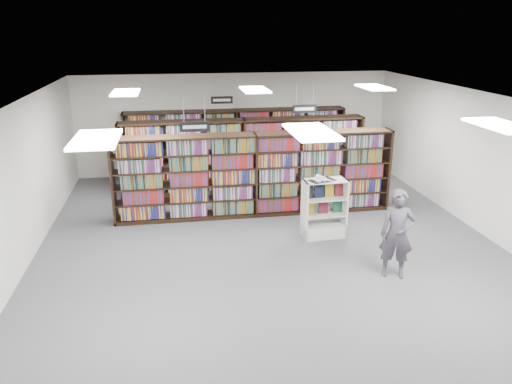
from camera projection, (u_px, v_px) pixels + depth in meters
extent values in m
plane|color=#4A4A4E|center=(270.00, 246.00, 10.99)|extent=(12.00, 12.00, 0.00)
cube|color=white|center=(271.00, 100.00, 9.98)|extent=(10.00, 12.00, 0.10)
cube|color=white|center=(235.00, 124.00, 16.09)|extent=(10.00, 0.10, 3.20)
cube|color=white|center=(388.00, 351.00, 4.87)|extent=(10.00, 0.10, 3.20)
cube|color=white|center=(19.00, 189.00, 9.70)|extent=(0.10, 12.00, 3.20)
cube|color=white|center=(487.00, 166.00, 11.27)|extent=(0.10, 12.00, 3.20)
cube|color=black|center=(255.00, 175.00, 12.53)|extent=(7.00, 0.60, 2.10)
cube|color=maroon|center=(255.00, 175.00, 12.53)|extent=(6.88, 0.42, 1.98)
cube|color=black|center=(244.00, 155.00, 14.40)|extent=(7.00, 0.60, 2.10)
cube|color=maroon|center=(244.00, 155.00, 14.40)|extent=(6.88, 0.42, 1.98)
cube|color=black|center=(236.00, 142.00, 15.99)|extent=(7.00, 0.60, 2.10)
cube|color=maroon|center=(236.00, 142.00, 15.99)|extent=(6.88, 0.42, 1.98)
cylinder|color=#B2B2B7|center=(183.00, 109.00, 10.73)|extent=(0.01, 0.01, 0.58)
cylinder|color=#B2B2B7|center=(205.00, 108.00, 10.80)|extent=(0.01, 0.01, 0.58)
cube|color=black|center=(195.00, 127.00, 10.90)|extent=(0.65, 0.02, 0.22)
cube|color=white|center=(195.00, 127.00, 10.88)|extent=(0.52, 0.00, 0.08)
cylinder|color=#B2B2B7|center=(297.00, 94.00, 13.07)|extent=(0.01, 0.01, 0.58)
cylinder|color=#B2B2B7|center=(313.00, 93.00, 13.14)|extent=(0.01, 0.01, 0.58)
cube|color=black|center=(304.00, 109.00, 13.23)|extent=(0.65, 0.02, 0.22)
cube|color=white|center=(305.00, 109.00, 13.22)|extent=(0.52, 0.00, 0.08)
cylinder|color=#B2B2B7|center=(214.00, 86.00, 14.63)|extent=(0.01, 0.01, 0.58)
cylinder|color=#B2B2B7|center=(229.00, 86.00, 14.70)|extent=(0.01, 0.01, 0.58)
cube|color=black|center=(222.00, 100.00, 14.79)|extent=(0.65, 0.02, 0.22)
cube|color=white|center=(222.00, 100.00, 14.78)|extent=(0.52, 0.00, 0.08)
cube|color=white|center=(96.00, 139.00, 6.71)|extent=(0.60, 1.20, 0.04)
cube|color=white|center=(311.00, 132.00, 7.18)|extent=(0.60, 1.20, 0.04)
cube|color=white|center=(500.00, 125.00, 7.65)|extent=(0.60, 1.20, 0.04)
cube|color=white|center=(126.00, 92.00, 11.39)|extent=(0.60, 1.20, 0.04)
cube|color=white|center=(255.00, 90.00, 11.86)|extent=(0.60, 1.20, 0.04)
cube|color=white|center=(374.00, 87.00, 12.33)|extent=(0.60, 1.20, 0.04)
cube|color=silver|center=(323.00, 230.00, 11.45)|extent=(0.99, 0.52, 0.29)
cube|color=silver|center=(304.00, 210.00, 11.19)|extent=(0.06, 0.49, 1.36)
cube|color=silver|center=(344.00, 207.00, 11.37)|extent=(0.06, 0.49, 1.36)
cube|color=silver|center=(321.00, 205.00, 11.50)|extent=(0.97, 0.07, 1.36)
cube|color=silver|center=(325.00, 180.00, 11.07)|extent=(0.99, 0.52, 0.03)
cube|color=silver|center=(324.00, 214.00, 11.33)|extent=(0.91, 0.48, 0.02)
cube|color=silver|center=(325.00, 198.00, 11.21)|extent=(0.91, 0.48, 0.02)
cube|color=black|center=(309.00, 192.00, 11.13)|extent=(0.20, 0.08, 0.29)
cube|color=#161F37|center=(319.00, 191.00, 11.18)|extent=(0.20, 0.08, 0.29)
cube|color=gold|center=(329.00, 191.00, 11.23)|extent=(0.20, 0.08, 0.29)
cube|color=maroon|center=(340.00, 190.00, 11.27)|extent=(0.20, 0.08, 0.29)
cube|color=gold|center=(309.00, 209.00, 11.26)|extent=(0.22, 0.07, 0.27)
cube|color=maroon|center=(323.00, 208.00, 11.33)|extent=(0.22, 0.07, 0.27)
cube|color=#1F5639|center=(338.00, 206.00, 11.40)|extent=(0.22, 0.07, 0.27)
cube|color=black|center=(322.00, 180.00, 11.01)|extent=(0.64, 0.51, 0.01)
cube|color=white|center=(316.00, 180.00, 10.99)|extent=(0.34, 0.37, 0.05)
cube|color=white|center=(328.00, 179.00, 11.03)|extent=(0.34, 0.37, 0.07)
cylinder|color=white|center=(321.00, 178.00, 11.00)|extent=(0.20, 0.31, 0.10)
imported|color=#45414A|center=(397.00, 234.00, 9.42)|extent=(0.74, 0.61, 1.75)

